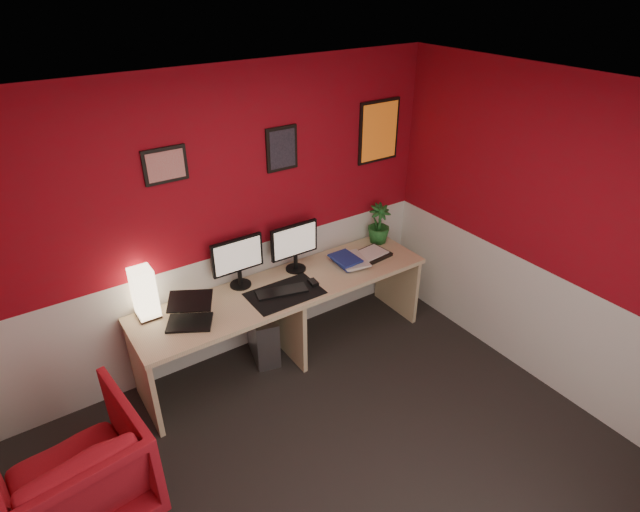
# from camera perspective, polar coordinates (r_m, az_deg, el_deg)

# --- Properties ---
(ground) EXTENTS (4.00, 3.50, 0.01)m
(ground) POSITION_cam_1_polar(r_m,az_deg,el_deg) (3.85, 2.83, -24.12)
(ground) COLOR black
(ground) RESTS_ON ground
(ceiling) EXTENTS (4.00, 3.50, 0.01)m
(ceiling) POSITION_cam_1_polar(r_m,az_deg,el_deg) (2.36, 4.36, 14.78)
(ceiling) COLOR white
(ceiling) RESTS_ON ground
(wall_back) EXTENTS (4.00, 0.01, 2.50)m
(wall_back) POSITION_cam_1_polar(r_m,az_deg,el_deg) (4.24, -10.93, 3.14)
(wall_back) COLOR maroon
(wall_back) RESTS_ON ground
(wall_right) EXTENTS (0.01, 3.50, 2.50)m
(wall_right) POSITION_cam_1_polar(r_m,az_deg,el_deg) (4.27, 25.41, 0.87)
(wall_right) COLOR maroon
(wall_right) RESTS_ON ground
(wainscot_back) EXTENTS (4.00, 0.01, 1.00)m
(wainscot_back) POSITION_cam_1_polar(r_m,az_deg,el_deg) (4.61, -10.02, -5.25)
(wainscot_back) COLOR silver
(wainscot_back) RESTS_ON ground
(wainscot_right) EXTENTS (0.01, 3.50, 1.00)m
(wainscot_right) POSITION_cam_1_polar(r_m,az_deg,el_deg) (4.64, 23.40, -7.28)
(wainscot_right) COLOR silver
(wainscot_right) RESTS_ON ground
(desk) EXTENTS (2.60, 0.65, 0.73)m
(desk) POSITION_cam_1_polar(r_m,az_deg,el_deg) (4.57, -3.64, -7.19)
(desk) COLOR tan
(desk) RESTS_ON ground
(shoji_lamp) EXTENTS (0.16, 0.16, 0.40)m
(shoji_lamp) POSITION_cam_1_polar(r_m,az_deg,el_deg) (4.11, -18.79, -4.06)
(shoji_lamp) COLOR #FFE5B2
(shoji_lamp) RESTS_ON desk
(laptop) EXTENTS (0.40, 0.36, 0.22)m
(laptop) POSITION_cam_1_polar(r_m,az_deg,el_deg) (3.99, -14.36, -5.98)
(laptop) COLOR black
(laptop) RESTS_ON desk
(monitor_left) EXTENTS (0.45, 0.06, 0.58)m
(monitor_left) POSITION_cam_1_polar(r_m,az_deg,el_deg) (4.27, -9.03, 0.07)
(monitor_left) COLOR black
(monitor_left) RESTS_ON desk
(monitor_right) EXTENTS (0.45, 0.06, 0.58)m
(monitor_right) POSITION_cam_1_polar(r_m,az_deg,el_deg) (4.45, -2.77, 1.72)
(monitor_right) COLOR black
(monitor_right) RESTS_ON desk
(desk_mat) EXTENTS (0.60, 0.38, 0.01)m
(desk_mat) POSITION_cam_1_polar(r_m,az_deg,el_deg) (4.27, -3.91, -4.14)
(desk_mat) COLOR black
(desk_mat) RESTS_ON desk
(keyboard) EXTENTS (0.44, 0.24, 0.02)m
(keyboard) POSITION_cam_1_polar(r_m,az_deg,el_deg) (4.27, -4.24, -3.93)
(keyboard) COLOR black
(keyboard) RESTS_ON desk_mat
(mouse) EXTENTS (0.07, 0.11, 0.03)m
(mouse) POSITION_cam_1_polar(r_m,az_deg,el_deg) (4.37, -0.75, -2.93)
(mouse) COLOR black
(mouse) RESTS_ON desk_mat
(book_bottom) EXTENTS (0.24, 0.30, 0.03)m
(book_bottom) POSITION_cam_1_polar(r_m,az_deg,el_deg) (4.63, 2.00, -1.00)
(book_bottom) COLOR navy
(book_bottom) RESTS_ON desk
(book_middle) EXTENTS (0.30, 0.37, 0.02)m
(book_middle) POSITION_cam_1_polar(r_m,az_deg,el_deg) (4.62, 2.22, -0.74)
(book_middle) COLOR silver
(book_middle) RESTS_ON book_bottom
(book_top) EXTENTS (0.21, 0.28, 0.03)m
(book_top) POSITION_cam_1_polar(r_m,az_deg,el_deg) (4.58, 1.79, -0.66)
(book_top) COLOR navy
(book_top) RESTS_ON book_middle
(zen_tray) EXTENTS (0.37, 0.28, 0.03)m
(zen_tray) POSITION_cam_1_polar(r_m,az_deg,el_deg) (4.80, 5.54, 0.09)
(zen_tray) COLOR black
(zen_tray) RESTS_ON desk
(potted_plant) EXTENTS (0.25, 0.25, 0.38)m
(potted_plant) POSITION_cam_1_polar(r_m,az_deg,el_deg) (4.99, 6.51, 3.54)
(potted_plant) COLOR #19591E
(potted_plant) RESTS_ON desk
(pc_tower) EXTENTS (0.30, 0.48, 0.45)m
(pc_tower) POSITION_cam_1_polar(r_m,az_deg,el_deg) (4.67, -6.35, -8.58)
(pc_tower) COLOR #99999E
(pc_tower) RESTS_ON ground
(armchair) EXTENTS (0.90, 0.92, 0.76)m
(armchair) POSITION_cam_1_polar(r_m,az_deg,el_deg) (3.75, -25.57, -20.69)
(armchair) COLOR #AE1420
(armchair) RESTS_ON ground
(art_left) EXTENTS (0.32, 0.02, 0.26)m
(art_left) POSITION_cam_1_polar(r_m,az_deg,el_deg) (3.88, -16.71, 9.57)
(art_left) COLOR red
(art_left) RESTS_ON wall_back
(art_center) EXTENTS (0.28, 0.02, 0.36)m
(art_center) POSITION_cam_1_polar(r_m,az_deg,el_deg) (4.26, -4.24, 11.73)
(art_center) COLOR black
(art_center) RESTS_ON wall_back
(art_right) EXTENTS (0.44, 0.02, 0.56)m
(art_right) POSITION_cam_1_polar(r_m,az_deg,el_deg) (4.82, 6.51, 13.51)
(art_right) COLOR orange
(art_right) RESTS_ON wall_back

